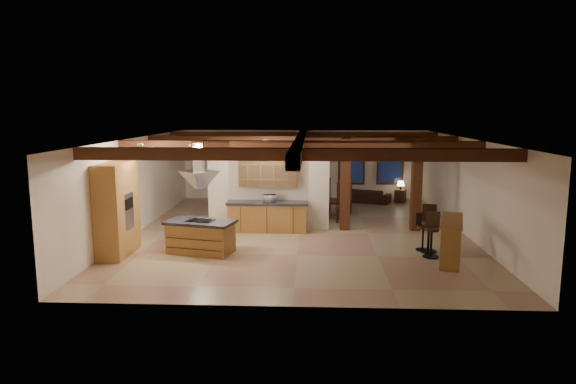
# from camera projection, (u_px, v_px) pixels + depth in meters

# --- Properties ---
(ground) EXTENTS (12.00, 12.00, 0.00)m
(ground) POSITION_uv_depth(u_px,v_px,m) (300.00, 233.00, 15.77)
(ground) COLOR tan
(ground) RESTS_ON ground
(room_walls) EXTENTS (12.00, 12.00, 12.00)m
(room_walls) POSITION_uv_depth(u_px,v_px,m) (300.00, 175.00, 15.49)
(room_walls) COLOR white
(room_walls) RESTS_ON ground
(ceiling_beams) EXTENTS (10.00, 12.00, 0.28)m
(ceiling_beams) POSITION_uv_depth(u_px,v_px,m) (300.00, 143.00, 15.33)
(ceiling_beams) COLOR #411B10
(ceiling_beams) RESTS_ON room_walls
(timber_posts) EXTENTS (2.50, 0.30, 2.90)m
(timber_posts) POSITION_uv_depth(u_px,v_px,m) (381.00, 174.00, 15.87)
(timber_posts) COLOR #411B10
(timber_posts) RESTS_ON ground
(partition_wall) EXTENTS (3.80, 0.18, 2.20)m
(partition_wall) POSITION_uv_depth(u_px,v_px,m) (269.00, 194.00, 16.14)
(partition_wall) COLOR white
(partition_wall) RESTS_ON ground
(pantry_cabinet) EXTENTS (0.67, 1.60, 2.40)m
(pantry_cabinet) POSITION_uv_depth(u_px,v_px,m) (117.00, 209.00, 13.23)
(pantry_cabinet) COLOR #A87E36
(pantry_cabinet) RESTS_ON ground
(back_counter) EXTENTS (2.50, 0.66, 0.94)m
(back_counter) POSITION_uv_depth(u_px,v_px,m) (268.00, 216.00, 15.85)
(back_counter) COLOR #A87E36
(back_counter) RESTS_ON ground
(upper_display_cabinet) EXTENTS (1.80, 0.36, 0.95)m
(upper_display_cabinet) POSITION_uv_depth(u_px,v_px,m) (268.00, 172.00, 15.83)
(upper_display_cabinet) COLOR #A87E36
(upper_display_cabinet) RESTS_ON partition_wall
(range_hood) EXTENTS (1.10, 1.10, 1.40)m
(range_hood) POSITION_uv_depth(u_px,v_px,m) (199.00, 186.00, 13.29)
(range_hood) COLOR silver
(range_hood) RESTS_ON room_walls
(back_windows) EXTENTS (2.70, 0.07, 1.70)m
(back_windows) POSITION_uv_depth(u_px,v_px,m) (371.00, 164.00, 21.26)
(back_windows) COLOR #411B10
(back_windows) RESTS_ON room_walls
(framed_art) EXTENTS (0.65, 0.05, 0.85)m
(framed_art) POSITION_uv_depth(u_px,v_px,m) (267.00, 159.00, 21.42)
(framed_art) COLOR #411B10
(framed_art) RESTS_ON room_walls
(recessed_cans) EXTENTS (3.16, 2.46, 0.03)m
(recessed_cans) POSITION_uv_depth(u_px,v_px,m) (203.00, 143.00, 13.53)
(recessed_cans) COLOR silver
(recessed_cans) RESTS_ON room_walls
(kitchen_island) EXTENTS (1.93, 1.32, 0.88)m
(kitchen_island) POSITION_uv_depth(u_px,v_px,m) (201.00, 236.00, 13.50)
(kitchen_island) COLOR #A87E36
(kitchen_island) RESTS_ON ground
(dining_table) EXTENTS (1.82, 1.23, 0.59)m
(dining_table) POSITION_uv_depth(u_px,v_px,m) (322.00, 208.00, 18.10)
(dining_table) COLOR #3B190E
(dining_table) RESTS_ON ground
(sofa) EXTENTS (1.99, 1.32, 0.54)m
(sofa) POSITION_uv_depth(u_px,v_px,m) (367.00, 196.00, 20.88)
(sofa) COLOR black
(sofa) RESTS_ON ground
(microwave) EXTENTS (0.45, 0.37, 0.21)m
(microwave) POSITION_uv_depth(u_px,v_px,m) (270.00, 198.00, 15.76)
(microwave) COLOR #B0AFB4
(microwave) RESTS_ON back_counter
(bar_counter) EXTENTS (1.03, 2.07, 1.05)m
(bar_counter) POSITION_uv_depth(u_px,v_px,m) (451.00, 233.00, 12.74)
(bar_counter) COLOR #A87E36
(bar_counter) RESTS_ON ground
(side_table) EXTENTS (0.53, 0.53, 0.51)m
(side_table) POSITION_uv_depth(u_px,v_px,m) (400.00, 196.00, 20.97)
(side_table) COLOR #411B10
(side_table) RESTS_ON ground
(table_lamp) EXTENTS (0.30, 0.30, 0.36)m
(table_lamp) POSITION_uv_depth(u_px,v_px,m) (401.00, 184.00, 20.89)
(table_lamp) COLOR black
(table_lamp) RESTS_ON side_table
(bar_stool_a) EXTENTS (0.43, 0.44, 1.16)m
(bar_stool_a) POSITION_uv_depth(u_px,v_px,m) (432.00, 234.00, 13.10)
(bar_stool_a) COLOR black
(bar_stool_a) RESTS_ON ground
(bar_stool_b) EXTENTS (0.44, 0.46, 1.26)m
(bar_stool_b) POSITION_uv_depth(u_px,v_px,m) (429.00, 228.00, 13.58)
(bar_stool_b) COLOR black
(bar_stool_b) RESTS_ON ground
(bar_stool_c) EXTENTS (0.38, 0.39, 1.01)m
(bar_stool_c) POSITION_uv_depth(u_px,v_px,m) (422.00, 231.00, 13.75)
(bar_stool_c) COLOR black
(bar_stool_c) RESTS_ON ground
(dining_chairs) EXTENTS (2.23, 2.23, 1.31)m
(dining_chairs) POSITION_uv_depth(u_px,v_px,m) (323.00, 198.00, 18.04)
(dining_chairs) COLOR #411B10
(dining_chairs) RESTS_ON ground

